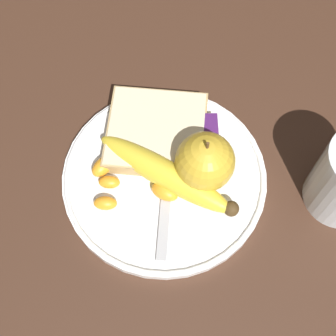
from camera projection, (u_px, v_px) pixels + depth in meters
ground_plane at (168, 179)px, 0.58m from camera, size 3.00×3.00×0.00m
plate at (168, 176)px, 0.57m from camera, size 0.25×0.25×0.01m
apple at (209, 165)px, 0.54m from camera, size 0.07×0.07×0.08m
banana at (174, 174)px, 0.55m from camera, size 0.17×0.13×0.03m
bread_slice at (160, 132)px, 0.58m from camera, size 0.13×0.13×0.02m
fork at (170, 180)px, 0.57m from camera, size 0.03×0.17×0.00m
jam_packet at (205, 129)px, 0.59m from camera, size 0.04×0.03×0.02m
orange_segment_0 at (144, 154)px, 0.57m from camera, size 0.03×0.02×0.02m
orange_segment_1 at (165, 192)px, 0.55m from camera, size 0.04×0.03×0.02m
orange_segment_2 at (107, 166)px, 0.57m from camera, size 0.04×0.04×0.02m
orange_segment_3 at (113, 182)px, 0.56m from camera, size 0.03×0.02×0.01m
orange_segment_4 at (109, 203)px, 0.55m from camera, size 0.03×0.02×0.02m
orange_segment_5 at (123, 157)px, 0.57m from camera, size 0.04×0.04×0.02m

